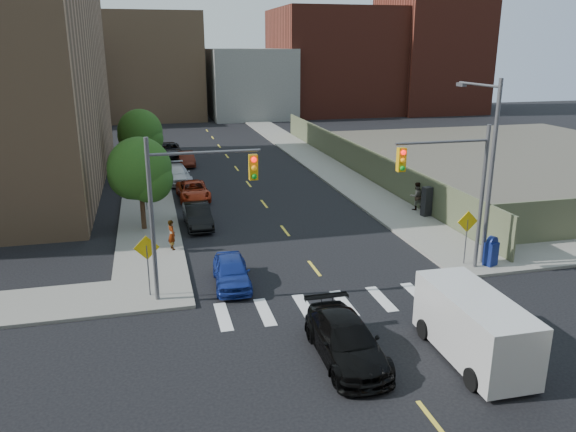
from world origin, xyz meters
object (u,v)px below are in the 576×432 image
parked_car_blue (231,271)px  pedestrian_east (416,196)px  payphone (427,201)px  parked_car_maroon (186,159)px  black_sedan (346,340)px  parked_car_red (193,191)px  cargo_van (471,324)px  parked_car_black (198,216)px  parked_car_silver (177,174)px  parked_car_white (176,174)px  pedestrian_west (172,235)px  parked_car_grey (169,150)px  mailbox (491,251)px

parked_car_blue → pedestrian_east: 16.01m
parked_car_blue → payphone: bearing=32.1°
parked_car_maroon → black_sedan: bearing=-86.7°
parked_car_red → cargo_van: bearing=-74.7°
parked_car_blue → parked_car_black: 9.05m
parked_car_blue → parked_car_silver: (-1.19, 20.97, 0.02)m
parked_car_maroon → cargo_van: (7.12, -35.35, 0.60)m
parked_car_white → cargo_van: size_ratio=0.85×
parked_car_red → pedestrian_west: 10.63m
parked_car_black → pedestrian_east: size_ratio=2.29×
parked_car_grey → black_sedan: size_ratio=1.01×
parked_car_blue → mailbox: bearing=-1.2°
parked_car_maroon → mailbox: bearing=-67.6°
parked_car_white → black_sedan: bearing=-80.8°
parked_car_black → pedestrian_west: size_ratio=2.59×
parked_car_black → parked_car_white: 11.61m
parked_car_red → payphone: size_ratio=2.44×
black_sedan → mailbox: bearing=32.9°
parked_car_black → mailbox: bearing=-39.0°
parked_car_white → parked_car_maroon: parked_car_white is taller
payphone → black_sedan: bearing=-137.4°
cargo_van → mailbox: (5.41, 7.01, -0.36)m
parked_car_white → pedestrian_east: size_ratio=2.41×
parked_car_silver → mailbox: size_ratio=3.18×
mailbox → pedestrian_west: size_ratio=0.92×
parked_car_blue → black_sedan: size_ratio=0.79×
parked_car_maroon → pedestrian_west: size_ratio=2.40×
mailbox → pedestrian_west: (-14.89, 6.02, 0.08)m
parked_car_blue → parked_car_white: 20.66m
cargo_van → mailbox: size_ratio=3.48×
parked_car_maroon → pedestrian_east: size_ratio=2.12×
parked_car_black → cargo_van: size_ratio=0.81×
parked_car_red → parked_car_grey: size_ratio=0.90×
parked_car_white → parked_car_grey: size_ratio=0.88×
parked_car_red → parked_car_white: (-0.91, 5.16, 0.12)m
cargo_van → pedestrian_west: bearing=126.8°
parked_car_red → payphone: bearing=-32.9°
parked_car_maroon → black_sedan: black_sedan is taller
parked_car_grey → parked_car_black: bearing=-91.8°
parked_car_black → black_sedan: 16.57m
parked_car_blue → cargo_van: cargo_van is taller
parked_car_blue → parked_car_red: parked_car_blue is taller
mailbox → payphone: (0.88, 8.34, 0.21)m
pedestrian_west → parked_car_blue: bearing=-172.7°
pedestrian_east → mailbox: bearing=81.8°
parked_car_blue → parked_car_red: size_ratio=0.87×
parked_car_grey → mailbox: 35.61m
parked_car_black → parked_car_silver: (-0.51, 11.95, -0.00)m
parked_car_white → pedestrian_east: 18.89m
parked_car_grey → payphone: bearing=-62.3°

